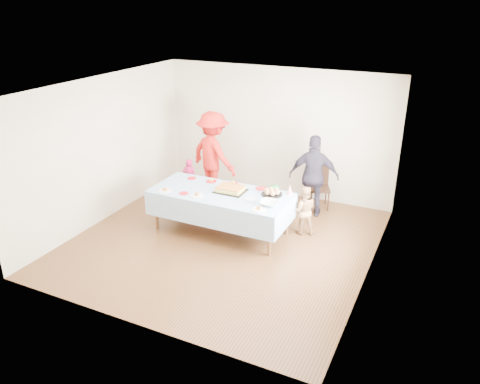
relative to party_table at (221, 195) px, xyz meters
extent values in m
plane|color=#482D14|center=(0.21, -0.31, -0.72)|extent=(5.00, 5.00, 0.00)
cube|color=beige|center=(0.21, 2.19, 0.63)|extent=(5.00, 0.04, 2.70)
cube|color=beige|center=(0.21, -2.81, 0.63)|extent=(5.00, 0.04, 2.70)
cube|color=beige|center=(-2.29, -0.31, 0.63)|extent=(0.04, 5.00, 2.70)
cube|color=beige|center=(2.71, -0.31, 0.63)|extent=(0.04, 5.00, 2.70)
cube|color=white|center=(0.21, -0.31, 1.98)|extent=(5.00, 5.00, 0.04)
cube|color=#472B16|center=(2.68, -0.11, 0.78)|extent=(0.03, 1.75, 1.35)
cylinder|color=brown|center=(-1.12, -0.42, -0.36)|extent=(0.06, 0.06, 0.73)
cylinder|color=brown|center=(1.12, -0.42, -0.36)|extent=(0.06, 0.06, 0.73)
cylinder|color=brown|center=(-1.12, 0.42, -0.36)|extent=(0.06, 0.06, 0.73)
cylinder|color=brown|center=(1.12, 0.42, -0.36)|extent=(0.06, 0.06, 0.73)
cube|color=brown|center=(0.00, 0.00, 0.03)|extent=(2.40, 1.00, 0.04)
cube|color=white|center=(0.00, 0.00, 0.05)|extent=(2.50, 1.10, 0.01)
cube|color=black|center=(0.14, 0.11, 0.06)|extent=(0.53, 0.41, 0.02)
cube|color=#ECC459|center=(0.14, 0.11, 0.10)|extent=(0.45, 0.34, 0.07)
cube|color=#A55226|center=(0.14, 0.11, 0.14)|extent=(0.45, 0.34, 0.01)
cylinder|color=black|center=(0.86, 0.29, 0.06)|extent=(0.37, 0.37, 0.02)
sphere|color=tan|center=(0.96, 0.29, 0.12)|extent=(0.09, 0.09, 0.09)
sphere|color=tan|center=(0.91, 0.37, 0.12)|extent=(0.09, 0.09, 0.09)
sphere|color=tan|center=(0.81, 0.37, 0.12)|extent=(0.09, 0.09, 0.09)
sphere|color=tan|center=(0.77, 0.29, 0.12)|extent=(0.09, 0.09, 0.09)
sphere|color=tan|center=(0.81, 0.20, 0.12)|extent=(0.09, 0.09, 0.09)
sphere|color=tan|center=(0.91, 0.20, 0.12)|extent=(0.09, 0.09, 0.09)
sphere|color=tan|center=(0.86, 0.29, 0.12)|extent=(0.09, 0.09, 0.09)
imported|color=silver|center=(0.99, -0.14, 0.09)|extent=(0.30, 0.30, 0.07)
cone|color=white|center=(1.14, 0.43, 0.15)|extent=(0.11, 0.11, 0.19)
cylinder|color=red|center=(-0.81, 0.36, 0.06)|extent=(0.17, 0.17, 0.01)
cylinder|color=red|center=(-0.39, 0.38, 0.06)|extent=(0.20, 0.20, 0.01)
cylinder|color=red|center=(0.03, 0.44, 0.06)|extent=(0.19, 0.19, 0.01)
cylinder|color=red|center=(0.59, 0.45, 0.06)|extent=(0.19, 0.19, 0.01)
cylinder|color=red|center=(-0.56, -0.33, 0.06)|extent=(0.16, 0.16, 0.01)
cylinder|color=white|center=(-0.93, -0.37, 0.06)|extent=(0.24, 0.24, 0.01)
cylinder|color=white|center=(-0.30, -0.32, 0.06)|extent=(0.23, 0.23, 0.01)
cylinder|color=white|center=(0.90, -0.38, 0.06)|extent=(0.24, 0.24, 0.01)
cylinder|color=black|center=(1.22, 1.55, -0.52)|extent=(0.03, 0.03, 0.40)
cylinder|color=black|center=(1.53, 1.68, -0.52)|extent=(0.03, 0.03, 0.40)
cylinder|color=black|center=(1.09, 1.86, -0.52)|extent=(0.03, 0.03, 0.40)
cylinder|color=black|center=(1.40, 1.99, -0.52)|extent=(0.03, 0.03, 0.40)
cube|color=black|center=(1.31, 1.77, -0.30)|extent=(0.52, 0.52, 0.05)
cube|color=black|center=(1.24, 1.94, -0.05)|extent=(0.38, 0.19, 0.47)
imported|color=#C91958|center=(-1.37, 1.18, -0.31)|extent=(0.34, 0.25, 0.83)
imported|color=#22672D|center=(0.79, 0.60, -0.31)|extent=(0.42, 0.29, 0.84)
imported|color=tan|center=(1.37, 0.59, -0.27)|extent=(0.55, 0.49, 0.91)
imported|color=red|center=(-0.93, 1.44, 0.19)|extent=(1.34, 1.03, 1.83)
imported|color=#292533|center=(1.29, 1.39, 0.09)|extent=(1.01, 0.58, 1.62)
camera|label=1|loc=(3.59, -6.75, 3.31)|focal=35.00mm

